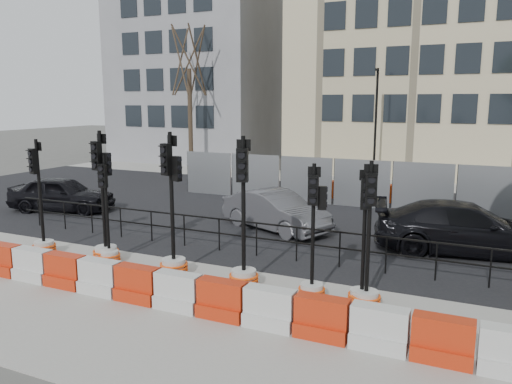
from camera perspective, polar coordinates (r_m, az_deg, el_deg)
The scene contains 22 objects.
ground at distance 13.25m, azimuth -2.11°, elevation -8.82°, with size 120.00×120.00×0.00m, color #51514C.
sidewalk_near at distance 10.84m, azimuth -9.41°, elevation -13.41°, with size 40.00×6.00×0.02m, color gray.
road at distance 19.52m, azimuth 7.12°, elevation -2.56°, with size 40.00×14.00×0.03m, color black.
sidewalk_far at distance 28.10m, azimuth 12.63°, elevation 1.22°, with size 40.00×4.00×0.02m, color gray.
building_grey at distance 38.63m, azimuth -6.32°, elevation 14.23°, with size 11.00×9.06×14.00m.
building_cream at distance 33.69m, azimuth 18.99°, elevation 17.75°, with size 15.00×10.06×18.00m.
kerb_railing at distance 14.09m, azimuth 0.06°, elevation -4.72°, with size 18.00×0.04×1.00m.
heras_fencing at distance 22.07m, azimuth 8.06°, elevation 0.77°, with size 14.33×1.72×2.00m.
lamp_post_far at distance 26.69m, azimuth 13.50°, elevation 7.65°, with size 0.12×0.56×6.00m.
tree_bare_far at distance 31.52m, azimuth -7.68°, elevation 14.46°, with size 2.00×2.00×9.00m.
barrier_row at distance 10.85m, azimuth -8.87°, elevation -11.32°, with size 15.70×0.50×0.80m.
traffic_signal_a at distance 15.51m, azimuth -23.22°, elevation -4.18°, with size 0.65×0.65×3.32m.
traffic_signal_b at distance 14.20m, azimuth -16.90°, elevation -4.36°, with size 0.71×0.71×3.59m.
traffic_signal_c at distance 14.06m, azimuth -16.52°, elevation -5.50°, with size 0.59×0.59×2.97m.
traffic_signal_d at distance 12.69m, azimuth -9.47°, elevation -5.73°, with size 0.71×0.71×3.62m.
traffic_signal_e at distance 11.78m, azimuth -1.43°, elevation -7.50°, with size 0.71×0.71×3.59m.
traffic_signal_f at distance 11.14m, azimuth 6.48°, elevation -8.69°, with size 0.60×0.60×3.05m.
traffic_signal_g at distance 10.93m, azimuth 12.55°, elevation -9.67°, with size 0.62×0.62×3.16m.
traffic_signal_h at distance 11.02m, azimuth 12.07°, elevation -9.64°, with size 0.60×0.60×3.03m.
car_a at distance 21.32m, azimuth -21.32°, elevation -0.21°, with size 4.41×2.63×1.41m, color black.
car_b at distance 16.98m, azimuth 2.23°, elevation -2.15°, with size 4.34×2.97×1.36m, color #4A4A4F.
car_c at distance 15.61m, azimuth 22.80°, elevation -3.84°, with size 5.42×2.98×1.49m, color black.
Camera 1 is at (5.62, -11.19, 4.35)m, focal length 35.00 mm.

